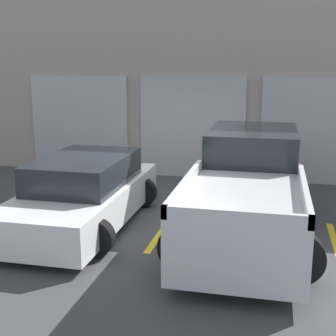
% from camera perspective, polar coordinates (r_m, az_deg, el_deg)
% --- Properties ---
extents(ground_plane, '(28.00, 28.00, 0.00)m').
position_cam_1_polar(ground_plane, '(10.08, 1.03, -5.10)').
color(ground_plane, '#3D3D3F').
extents(shophouse_building, '(16.94, 0.68, 5.92)m').
position_cam_1_polar(shophouse_building, '(12.82, 4.16, 11.98)').
color(shophouse_building, '#9E9389').
rests_on(shophouse_building, ground).
extents(pickup_truck, '(2.43, 5.24, 1.78)m').
position_cam_1_polar(pickup_truck, '(8.67, 9.74, -2.52)').
color(pickup_truck, silver).
rests_on(pickup_truck, ground).
extents(sedan_white, '(2.17, 4.41, 1.33)m').
position_cam_1_polar(sedan_white, '(9.18, -10.18, -3.08)').
color(sedan_white, white).
rests_on(sedan_white, ground).
extents(parking_stripe_far_left, '(0.12, 2.20, 0.01)m').
position_cam_1_polar(parking_stripe_far_left, '(10.03, -18.35, -5.85)').
color(parking_stripe_far_left, gold).
rests_on(parking_stripe_far_left, ground).
extents(parking_stripe_left, '(0.12, 2.20, 0.01)m').
position_cam_1_polar(parking_stripe_left, '(8.87, -0.73, -7.62)').
color(parking_stripe_left, gold).
rests_on(parking_stripe_left, ground).
extents(parking_stripe_centre, '(0.12, 2.20, 0.01)m').
position_cam_1_polar(parking_stripe_centre, '(8.73, 19.77, -8.78)').
color(parking_stripe_centre, gold).
rests_on(parking_stripe_centre, ground).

